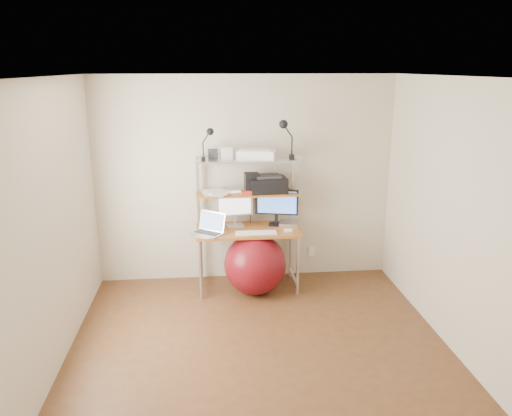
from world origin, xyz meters
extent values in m
plane|color=brown|center=(0.00, 0.00, 0.00)|extent=(3.60, 3.60, 0.00)
plane|color=silver|center=(0.00, 0.00, 2.50)|extent=(3.60, 3.60, 0.00)
plane|color=beige|center=(0.00, 1.80, 1.25)|extent=(3.60, 0.00, 3.60)
plane|color=beige|center=(0.00, -1.80, 1.25)|extent=(3.60, 0.00, 3.60)
plane|color=beige|center=(-1.80, 0.00, 1.25)|extent=(0.00, 3.60, 3.60)
plane|color=beige|center=(1.80, 0.00, 1.25)|extent=(0.00, 3.60, 3.60)
cube|color=#B56323|center=(0.00, 1.44, 0.72)|extent=(1.20, 0.60, 0.03)
cylinder|color=silver|center=(-0.56, 1.18, 0.35)|extent=(0.04, 0.04, 0.71)
cylinder|color=silver|center=(-0.56, 1.70, 0.35)|extent=(0.04, 0.04, 0.71)
cylinder|color=silver|center=(0.56, 1.18, 0.35)|extent=(0.04, 0.04, 0.71)
cylinder|color=silver|center=(0.56, 1.70, 0.35)|extent=(0.04, 0.04, 0.71)
cube|color=silver|center=(-0.57, 1.70, 1.15)|extent=(0.03, 0.04, 0.84)
cube|color=silver|center=(0.57, 1.70, 1.15)|extent=(0.03, 0.04, 0.84)
cube|color=#B56323|center=(0.00, 1.57, 1.14)|extent=(1.18, 0.34, 0.02)
cube|color=silver|center=(0.00, 1.57, 1.54)|extent=(1.18, 0.34, 0.02)
cube|color=white|center=(0.85, 1.79, 0.30)|extent=(0.08, 0.01, 0.12)
cube|color=silver|center=(-0.14, 1.57, 0.75)|extent=(0.22, 0.19, 0.01)
cylinder|color=silver|center=(-0.14, 1.59, 0.81)|extent=(0.03, 0.03, 0.11)
cube|color=silver|center=(-0.14, 1.59, 1.03)|extent=(0.43, 0.12, 0.33)
plane|color=white|center=(-0.14, 1.57, 1.03)|extent=(0.38, 0.08, 0.39)
cube|color=black|center=(0.36, 1.56, 0.75)|extent=(0.21, 0.18, 0.01)
cylinder|color=black|center=(0.36, 1.58, 0.81)|extent=(0.03, 0.03, 0.11)
cube|color=black|center=(0.36, 1.58, 1.02)|extent=(0.51, 0.15, 0.31)
plane|color=#4478E7|center=(0.36, 1.56, 1.02)|extent=(0.45, 0.11, 0.46)
cube|color=silver|center=(-0.47, 1.31, 0.75)|extent=(0.42, 0.40, 0.02)
cube|color=#2F2F32|center=(-0.47, 1.31, 0.76)|extent=(0.32, 0.29, 0.00)
cube|color=silver|center=(-0.40, 1.41, 0.87)|extent=(0.32, 0.26, 0.22)
plane|color=#7C96CE|center=(-0.40, 1.41, 0.87)|extent=(0.30, 0.25, 0.30)
cube|color=white|center=(0.08, 1.28, 0.75)|extent=(0.47, 0.14, 0.01)
cube|color=white|center=(0.46, 1.31, 0.75)|extent=(0.09, 0.06, 0.02)
cube|color=silver|center=(0.51, 1.55, 0.76)|extent=(0.26, 0.26, 0.04)
cube|color=black|center=(-0.04, 1.31, 0.74)|extent=(0.07, 0.12, 0.01)
cube|color=black|center=(0.25, 1.57, 1.24)|extent=(0.45, 0.33, 0.18)
cube|color=#2F2F32|center=(0.25, 1.57, 1.34)|extent=(0.31, 0.24, 0.03)
cube|color=black|center=(0.06, 1.55, 1.27)|extent=(0.17, 0.17, 0.24)
cube|color=#B2351C|center=(0.02, 1.47, 1.18)|extent=(0.18, 0.13, 0.05)
cube|color=white|center=(0.12, 1.60, 1.60)|extent=(0.48, 0.37, 0.10)
cube|color=silver|center=(0.12, 1.60, 1.66)|extent=(0.41, 0.29, 0.02)
cube|color=white|center=(-0.23, 1.57, 1.62)|extent=(0.13, 0.12, 0.14)
cube|color=#2F2F32|center=(-0.39, 1.62, 1.61)|extent=(0.11, 0.11, 0.11)
cube|color=black|center=(-0.50, 1.50, 1.57)|extent=(0.05, 0.05, 0.05)
cylinder|color=black|center=(-0.50, 1.50, 1.68)|extent=(0.01, 0.01, 0.16)
sphere|color=black|center=(-0.41, 1.49, 1.88)|extent=(0.08, 0.08, 0.08)
cube|color=black|center=(0.52, 1.50, 1.58)|extent=(0.06, 0.07, 0.06)
cylinder|color=black|center=(0.52, 1.50, 1.71)|extent=(0.02, 0.02, 0.20)
sphere|color=black|center=(0.41, 1.49, 1.95)|extent=(0.10, 0.10, 0.10)
sphere|color=maroon|center=(0.07, 1.28, 0.36)|extent=(0.72, 0.72, 0.72)
cube|color=white|center=(-0.41, 1.59, 1.15)|extent=(0.26, 0.32, 0.00)
cube|color=white|center=(-0.34, 1.52, 1.16)|extent=(0.30, 0.34, 0.00)
cube|color=white|center=(-0.36, 1.61, 1.16)|extent=(0.27, 0.32, 0.00)
cube|color=white|center=(-0.30, 1.55, 1.17)|extent=(0.29, 0.33, 0.00)
cube|color=white|center=(-0.35, 1.57, 1.17)|extent=(0.28, 0.33, 0.00)
camera|label=1|loc=(-0.45, -4.11, 2.58)|focal=35.00mm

